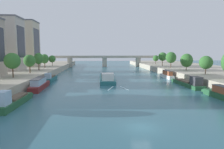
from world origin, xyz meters
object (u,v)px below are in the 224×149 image
Objects in this scene: tree_left_second at (45,59)px; moored_boat_left_far at (13,101)px; barge_midriver at (107,78)px; tree_left_third at (39,59)px; tree_left_far at (12,61)px; moored_boat_right_lone at (188,83)px; tree_right_distant at (206,63)px; moored_boat_right_far at (167,75)px; tree_left_past_mid at (30,61)px; tree_right_end_of_row at (187,60)px; moored_boat_left_downstream at (39,84)px; moored_boat_left_end at (51,78)px; tree_left_by_lamp at (52,59)px; tree_right_by_lamp at (156,58)px; tree_right_past_mid at (163,57)px; bridge_far at (105,60)px; tree_right_second at (171,57)px.

moored_boat_left_far is at bearing -81.51° from tree_left_second.
barge_midriver is at bearing 58.61° from moored_boat_left_far.
tree_left_far is at bearing -91.90° from tree_left_third.
tree_left_far is at bearing 176.48° from moored_boat_right_lone.
tree_right_distant is at bearing 35.69° from moored_boat_right_lone.
tree_left_far reaches higher than barge_midriver.
tree_left_second is (-49.30, 20.73, 5.41)m from moored_boat_right_far.
tree_left_past_mid is 0.96× the size of tree_right_end_of_row.
tree_left_far is 12.42m from tree_left_past_mid.
moored_boat_left_far is 2.11× the size of tree_left_past_mid.
moored_boat_right_lone is at bearing 1.56° from moored_boat_left_downstream.
moored_boat_right_far is 1.74× the size of tree_right_end_of_row.
moored_boat_left_end is 14.19m from tree_left_far.
tree_left_far is 57.39m from tree_right_distant.
tree_left_far is at bearing -128.14° from moored_boat_left_end.
moored_boat_right_lone is 2.45× the size of tree_left_far.
tree_left_by_lamp is 1.03× the size of tree_right_by_lamp.
tree_left_far is at bearing -160.95° from barge_midriver.
moored_boat_left_far is 2.23× the size of tree_right_distant.
moored_boat_left_end is at bearing -18.08° from tree_left_past_mid.
tree_right_past_mid reaches higher than tree_right_distant.
tree_right_distant reaches higher than moored_boat_left_downstream.
tree_right_second is at bearing -57.18° from bridge_far.
tree_right_past_mid is at bearing 79.74° from moored_boat_right_lone.
tree_left_far reaches higher than tree_right_end_of_row.
tree_right_end_of_row is at bearing -63.50° from bridge_far.
moored_boat_right_far is at bearing -34.13° from tree_left_by_lamp.
moored_boat_left_end is at bearing 162.38° from moored_boat_right_lone.
tree_left_far is 0.96× the size of tree_right_second.
moored_boat_right_lone is 2.40× the size of tree_right_past_mid.
moored_boat_left_far is 34.67m from tree_left_past_mid.
tree_right_by_lamp is (56.80, 33.67, -0.99)m from tree_left_third.
tree_left_second is 61.41m from tree_right_by_lamp.
bridge_far is (28.64, 74.82, -2.42)m from tree_left_far.
tree_right_past_mid reaches higher than moored_boat_left_downstream.
tree_left_second is at bearing 141.98° from moored_boat_right_lone.
tree_left_third reaches higher than tree_right_distant.
barge_midriver is 28.85m from tree_left_far.
bridge_far reaches higher than moored_boat_right_far.
moored_boat_left_downstream is at bearing -155.39° from moored_boat_right_far.
tree_left_by_lamp is 0.83× the size of tree_right_end_of_row.
moored_boat_left_downstream is at bearing -129.25° from tree_right_by_lamp.
tree_right_end_of_row is 27.80m from tree_right_past_mid.
tree_right_end_of_row is (57.70, -18.48, -0.16)m from tree_left_second.
tree_left_by_lamp reaches higher than moored_boat_left_downstream.
barge_midriver is at bearing -131.08° from tree_right_past_mid.
tree_left_past_mid is at bearing 161.92° from moored_boat_left_end.
tree_left_past_mid is 1.00× the size of tree_left_second.
tree_right_end_of_row reaches higher than tree_left_past_mid.
tree_right_by_lamp is at bearing 88.39° from tree_right_second.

